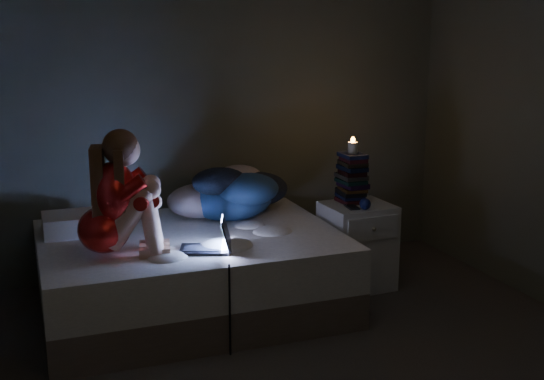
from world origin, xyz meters
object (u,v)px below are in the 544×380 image
laptop (204,234)px  nightstand (357,246)px  candle (353,152)px  phone (351,207)px  woman (102,194)px  bed (191,272)px

laptop → nightstand: 1.33m
candle → phone: (-0.08, -0.16, -0.36)m
woman → bed: bearing=35.2°
nightstand → phone: (-0.09, -0.07, 0.31)m
laptop → phone: bearing=33.9°
bed → laptop: 0.53m
bed → laptop: (-0.00, -0.38, 0.37)m
phone → bed: bearing=-175.4°
nightstand → bed: bearing=177.0°
bed → woman: woman is taller
candle → bed: bearing=-176.0°
woman → nightstand: (1.81, 0.26, -0.60)m
laptop → candle: bearing=39.7°
woman → laptop: 0.65m
nightstand → candle: candle is taller
nightstand → phone: phone is taller
woman → nightstand: bearing=18.8°
phone → laptop: bearing=-156.7°
woman → nightstand: 1.92m
candle → laptop: bearing=-159.1°
bed → woman: bearing=-155.4°
bed → phone: (1.14, -0.07, 0.36)m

